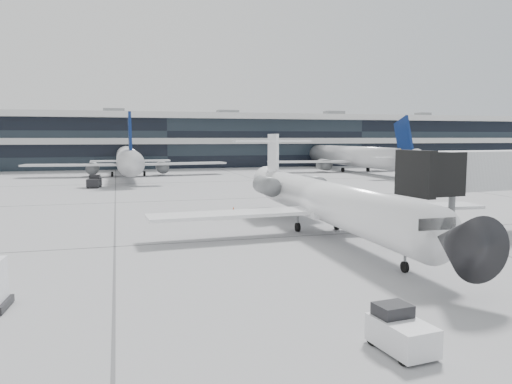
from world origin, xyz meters
name	(u,v)px	position (x,y,z in m)	size (l,w,h in m)	color
ground	(280,237)	(0.00, 0.00, 0.00)	(220.00, 220.00, 0.00)	#959597
terminal	(162,143)	(0.00, 82.00, 5.00)	(170.00, 22.00, 10.00)	black
bg_jet_center	(128,176)	(-8.00, 55.00, 0.00)	(32.00, 40.00, 9.60)	silver
bg_jet_right	(350,171)	(32.00, 55.00, 0.00)	(32.00, 40.00, 9.60)	silver
regional_jet	(324,200)	(3.10, 0.42, 2.23)	(22.66, 28.17, 6.52)	white
baggage_tug	(401,332)	(-1.88, -16.81, 0.58)	(1.42, 2.15, 1.29)	white
traffic_cone	(233,211)	(-0.75, 9.80, 0.30)	(0.45, 0.45, 0.64)	#FF560D
far_tug	(94,182)	(-12.53, 35.84, 0.70)	(1.79, 2.63, 1.55)	black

